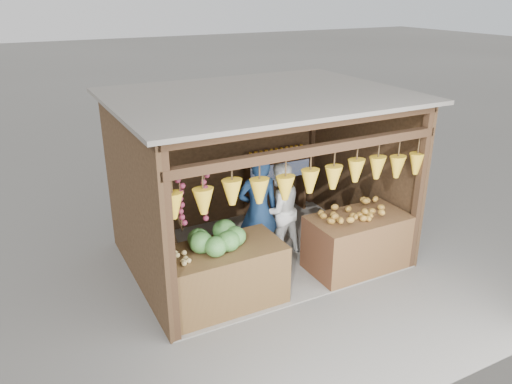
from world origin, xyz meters
TOP-DOWN VIEW (x-y plane):
  - ground at (0.00, 0.00)m, footprint 80.00×80.00m
  - stall_structure at (-0.03, -0.04)m, footprint 4.30×3.30m
  - back_shelf at (1.05, 1.28)m, footprint 1.25×0.32m
  - counter_left at (-1.09, -1.00)m, footprint 1.66×0.85m
  - counter_right at (1.15, -1.07)m, footprint 1.52×0.85m
  - stool at (-1.56, 0.09)m, footprint 0.35×0.35m
  - man_standing at (-0.12, -0.18)m, footprint 0.72×0.55m
  - woman_standing at (0.31, -0.10)m, footprint 0.79×0.64m
  - vendor_seated at (-1.56, 0.09)m, footprint 0.66×0.54m
  - melon_pile at (-1.13, -0.97)m, footprint 1.00×0.50m
  - tanfruit_pile at (-1.72, -1.06)m, footprint 0.34×0.40m
  - mango_pile at (1.16, -1.05)m, footprint 1.40×0.64m

SIDE VIEW (x-z plane):
  - ground at x=0.00m, z-range 0.00..0.00m
  - stool at x=-1.56m, z-range 0.00..0.32m
  - counter_left at x=-1.09m, z-range 0.00..0.87m
  - counter_right at x=1.15m, z-range 0.00..0.88m
  - woman_standing at x=0.31m, z-range 0.00..1.57m
  - back_shelf at x=1.05m, z-range 0.21..1.54m
  - man_standing at x=-0.12m, z-range 0.00..1.78m
  - vendor_seated at x=-1.56m, z-range 0.32..1.50m
  - tanfruit_pile at x=-1.72m, z-range 0.87..1.00m
  - mango_pile at x=1.16m, z-range 0.88..1.10m
  - melon_pile at x=-1.13m, z-range 0.87..1.19m
  - stall_structure at x=-0.03m, z-range 0.34..3.00m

